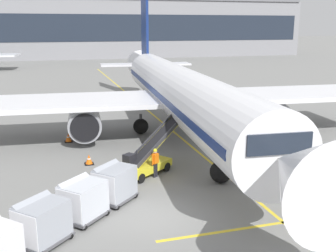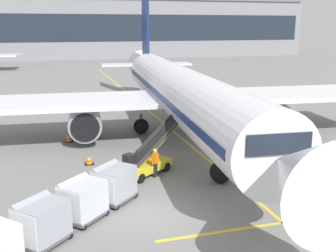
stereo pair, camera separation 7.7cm
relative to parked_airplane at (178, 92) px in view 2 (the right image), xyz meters
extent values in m
plane|color=slate|center=(-5.39, -13.72, -3.53)|extent=(600.00, 600.00, 0.00)
cylinder|color=white|center=(-0.06, -0.77, 0.09)|extent=(6.53, 33.20, 3.90)
cube|color=navy|center=(-0.06, -0.77, 0.09)|extent=(6.47, 31.89, 0.47)
cone|color=white|center=(-1.54, -19.16, 0.09)|extent=(4.00, 4.18, 3.70)
cone|color=white|center=(1.51, 18.78, 0.38)|extent=(3.80, 6.48, 3.31)
cube|color=white|center=(-8.58, 0.74, -0.50)|extent=(16.15, 7.84, 0.36)
cylinder|color=#93969E|center=(-7.46, -0.01, -1.88)|extent=(2.75, 4.47, 2.42)
cylinder|color=black|center=(-7.63, -2.20, -1.88)|extent=(2.06, 0.28, 2.05)
cube|color=white|center=(8.59, -0.64, -0.50)|extent=(16.15, 7.84, 0.36)
cylinder|color=#93969E|center=(7.36, -1.20, -1.88)|extent=(2.75, 4.47, 2.42)
cylinder|color=black|center=(7.18, -3.39, -1.88)|extent=(2.06, 0.28, 2.05)
cube|color=navy|center=(1.39, 17.23, 5.82)|extent=(0.60, 3.97, 9.90)
cube|color=white|center=(1.36, 16.92, 0.67)|extent=(10.83, 3.49, 0.20)
cube|color=#1E2633|center=(-1.32, -16.44, 0.67)|extent=(2.86, 1.97, 0.86)
cylinder|color=#47474C|center=(-0.86, -10.64, -2.38)|extent=(0.22, 0.22, 1.04)
sphere|color=black|center=(-0.86, -10.64, -2.89)|extent=(1.27, 1.27, 1.27)
cylinder|color=#47474C|center=(-2.84, 1.11, -2.38)|extent=(0.22, 0.22, 1.04)
sphere|color=black|center=(-2.84, 1.11, -2.89)|extent=(1.27, 1.27, 1.27)
cylinder|color=#47474C|center=(2.98, 0.64, -2.38)|extent=(0.22, 0.22, 1.04)
sphere|color=black|center=(2.98, 0.64, -2.89)|extent=(1.27, 1.27, 1.27)
cube|color=gold|center=(-4.70, -8.13, -3.03)|extent=(3.69, 3.30, 0.44)
cube|color=black|center=(-5.67, -8.39, -2.46)|extent=(0.81, 0.81, 0.70)
cylinder|color=#333338|center=(-5.12, -7.99, -2.41)|extent=(0.08, 0.08, 0.80)
cube|color=gold|center=(-3.77, -7.44, -1.69)|extent=(4.38, 3.54, 2.38)
cube|color=black|center=(-3.77, -7.44, -1.60)|extent=(4.18, 3.34, 2.23)
cube|color=#333338|center=(-3.51, -7.80, -1.57)|extent=(3.83, 2.83, 2.41)
cube|color=#333338|center=(-4.03, -7.09, -1.57)|extent=(3.83, 2.83, 2.41)
cylinder|color=black|center=(-3.31, -8.02, -3.25)|extent=(0.57, 0.49, 0.56)
cylinder|color=black|center=(-4.18, -6.83, -3.25)|extent=(0.57, 0.49, 0.56)
cylinder|color=black|center=(-5.23, -9.42, -3.25)|extent=(0.57, 0.49, 0.56)
cylinder|color=black|center=(-6.10, -8.24, -3.25)|extent=(0.57, 0.49, 0.56)
cube|color=#515156|center=(-7.02, -11.45, -3.32)|extent=(2.55, 2.54, 0.12)
cylinder|color=#4C4C51|center=(-7.98, -12.40, -3.33)|extent=(0.55, 0.54, 0.07)
cube|color=#9EA3AD|center=(-7.02, -11.45, -2.51)|extent=(2.41, 2.40, 1.50)
cube|color=#9EA3AD|center=(-7.31, -11.15, -1.98)|extent=(1.89, 1.89, 0.74)
cube|color=silver|center=(-7.70, -12.13, -2.51)|extent=(1.03, 1.05, 1.38)
sphere|color=black|center=(-8.06, -11.53, -3.38)|extent=(0.30, 0.30, 0.30)
sphere|color=black|center=(-7.11, -12.49, -3.38)|extent=(0.30, 0.30, 0.30)
sphere|color=black|center=(-6.93, -10.40, -3.38)|extent=(0.30, 0.30, 0.30)
sphere|color=black|center=(-5.97, -11.37, -3.38)|extent=(0.30, 0.30, 0.30)
cube|color=#515156|center=(-8.71, -13.03, -3.32)|extent=(2.55, 2.54, 0.12)
cylinder|color=#4C4C51|center=(-9.67, -13.98, -3.33)|extent=(0.55, 0.54, 0.07)
cube|color=silver|center=(-8.71, -13.03, -2.51)|extent=(2.41, 2.40, 1.50)
cube|color=silver|center=(-9.00, -12.73, -1.98)|extent=(1.89, 1.89, 0.74)
cube|color=silver|center=(-9.40, -13.70, -2.51)|extent=(1.03, 1.05, 1.38)
sphere|color=black|center=(-9.76, -13.10, -3.38)|extent=(0.30, 0.30, 0.30)
sphere|color=black|center=(-8.80, -14.07, -3.38)|extent=(0.30, 0.30, 0.30)
sphere|color=black|center=(-8.62, -11.98, -3.38)|extent=(0.30, 0.30, 0.30)
sphere|color=black|center=(-7.67, -12.95, -3.38)|extent=(0.30, 0.30, 0.30)
cube|color=#515156|center=(-10.48, -14.75, -3.32)|extent=(2.55, 2.54, 0.12)
cube|color=#9EA3AD|center=(-10.48, -14.75, -2.51)|extent=(2.41, 2.40, 1.50)
cube|color=#9EA3AD|center=(-10.77, -14.45, -1.98)|extent=(1.89, 1.89, 0.74)
cube|color=silver|center=(-11.17, -15.43, -2.51)|extent=(1.03, 1.05, 1.38)
sphere|color=black|center=(-11.53, -14.83, -3.38)|extent=(0.30, 0.30, 0.30)
sphere|color=black|center=(-10.39, -13.70, -3.38)|extent=(0.30, 0.30, 0.30)
sphere|color=black|center=(-9.44, -14.67, -3.38)|extent=(0.30, 0.30, 0.30)
cylinder|color=#514C42|center=(-7.09, -11.14, -3.10)|extent=(0.15, 0.15, 0.86)
cylinder|color=#514C42|center=(-7.14, -11.32, -3.10)|extent=(0.15, 0.15, 0.86)
cube|color=yellow|center=(-7.12, -11.23, -2.38)|extent=(0.33, 0.43, 0.58)
cube|color=white|center=(-7.00, -11.27, -2.38)|extent=(0.10, 0.33, 0.08)
sphere|color=#9E7051|center=(-7.12, -11.23, -1.97)|extent=(0.21, 0.21, 0.21)
sphere|color=yellow|center=(-7.12, -11.23, -1.90)|extent=(0.23, 0.23, 0.23)
cylinder|color=yellow|center=(-7.05, -11.00, -2.43)|extent=(0.09, 0.09, 0.56)
cylinder|color=yellow|center=(-7.18, -11.46, -2.43)|extent=(0.09, 0.09, 0.56)
cylinder|color=#514C42|center=(-7.52, -11.77, -3.10)|extent=(0.15, 0.15, 0.86)
cylinder|color=#514C42|center=(-7.64, -11.90, -3.10)|extent=(0.15, 0.15, 0.86)
cube|color=orange|center=(-7.58, -11.84, -2.38)|extent=(0.43, 0.44, 0.58)
cube|color=white|center=(-7.48, -11.92, -2.38)|extent=(0.23, 0.26, 0.08)
sphere|color=beige|center=(-7.58, -11.84, -1.97)|extent=(0.21, 0.21, 0.21)
sphere|color=yellow|center=(-7.58, -11.84, -1.90)|extent=(0.23, 0.23, 0.23)
cylinder|color=orange|center=(-7.42, -11.66, -2.43)|extent=(0.09, 0.09, 0.56)
cylinder|color=orange|center=(-7.74, -12.01, -2.43)|extent=(0.09, 0.09, 0.56)
cylinder|color=black|center=(-4.27, -8.81, -3.10)|extent=(0.15, 0.15, 0.86)
cylinder|color=black|center=(-4.13, -8.71, -3.10)|extent=(0.15, 0.15, 0.86)
cube|color=orange|center=(-4.20, -8.76, -2.38)|extent=(0.45, 0.42, 0.58)
cube|color=white|center=(-4.27, -8.66, -2.38)|extent=(0.28, 0.21, 0.08)
sphere|color=beige|center=(-4.20, -8.76, -1.97)|extent=(0.21, 0.21, 0.21)
sphere|color=yellow|center=(-4.20, -8.76, -1.90)|extent=(0.23, 0.23, 0.23)
cylinder|color=orange|center=(-4.39, -8.90, -2.43)|extent=(0.09, 0.09, 0.56)
cylinder|color=orange|center=(-4.00, -8.62, -2.43)|extent=(0.09, 0.09, 0.56)
cube|color=black|center=(-7.72, -5.36, -3.50)|extent=(0.57, 0.57, 0.05)
cone|color=orange|center=(-7.72, -5.36, -3.18)|extent=(0.46, 0.46, 0.61)
cylinder|color=white|center=(-7.72, -5.36, -3.15)|extent=(0.25, 0.25, 0.07)
cube|color=black|center=(-8.71, 0.32, -3.50)|extent=(0.60, 0.60, 0.05)
cone|color=orange|center=(-8.71, 0.32, -3.16)|extent=(0.48, 0.48, 0.63)
cylinder|color=white|center=(-8.71, 0.32, -3.13)|extent=(0.26, 0.26, 0.08)
cube|color=yellow|center=(-0.06, -0.77, -3.52)|extent=(0.20, 110.00, 0.01)
cube|color=yellow|center=(-0.06, -15.92, -3.52)|extent=(12.00, 0.20, 0.01)
cube|color=gray|center=(3.73, 86.42, 4.22)|extent=(120.27, 14.45, 15.49)
cube|color=#1E2633|center=(3.73, 79.14, 4.60)|extent=(116.67, 0.10, 6.97)
camera|label=1|loc=(-9.84, -30.52, 5.14)|focal=43.33mm
camera|label=2|loc=(-9.77, -30.54, 5.14)|focal=43.33mm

